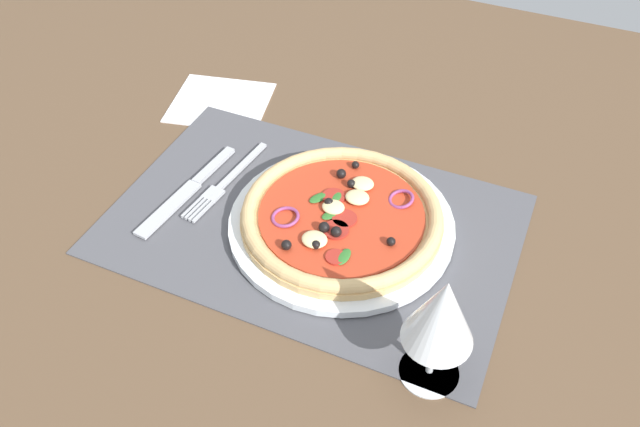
# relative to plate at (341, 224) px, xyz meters

# --- Properties ---
(ground_plane) EXTENTS (1.90, 1.40, 0.02)m
(ground_plane) POSITION_rel_plate_xyz_m (0.04, 0.01, -0.02)
(ground_plane) COLOR brown
(placemat) EXTENTS (0.52, 0.34, 0.00)m
(placemat) POSITION_rel_plate_xyz_m (0.04, 0.01, -0.01)
(placemat) COLOR #4C4C51
(placemat) RESTS_ON ground_plane
(plate) EXTENTS (0.29, 0.29, 0.01)m
(plate) POSITION_rel_plate_xyz_m (0.00, 0.00, 0.00)
(plate) COLOR white
(plate) RESTS_ON placemat
(pizza) EXTENTS (0.26, 0.26, 0.03)m
(pizza) POSITION_rel_plate_xyz_m (0.00, 0.00, 0.02)
(pizza) COLOR tan
(pizza) RESTS_ON plate
(fork) EXTENTS (0.03, 0.18, 0.00)m
(fork) POSITION_rel_plate_xyz_m (0.18, -0.01, -0.00)
(fork) COLOR #B2B5BA
(fork) RESTS_ON placemat
(knife) EXTENTS (0.04, 0.20, 0.01)m
(knife) POSITION_rel_plate_xyz_m (0.22, 0.02, -0.00)
(knife) COLOR #B2B5BA
(knife) RESTS_ON placemat
(wine_glass) EXTENTS (0.07, 0.07, 0.15)m
(wine_glass) POSITION_rel_plate_xyz_m (-0.17, 0.16, 0.09)
(wine_glass) COLOR silver
(wine_glass) RESTS_ON ground_plane
(napkin) EXTENTS (0.18, 0.17, 0.00)m
(napkin) POSITION_rel_plate_xyz_m (0.28, -0.18, -0.01)
(napkin) COLOR white
(napkin) RESTS_ON ground_plane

